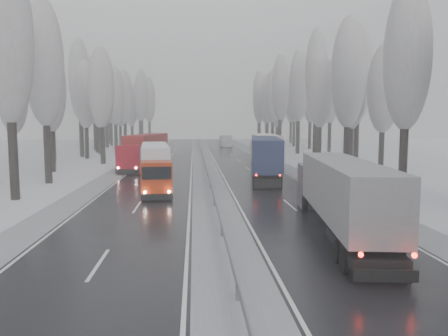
{
  "coord_description": "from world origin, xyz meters",
  "views": [
    {
      "loc": [
        -1.35,
        -17.44,
        5.75
      ],
      "look_at": [
        0.95,
        16.17,
        2.2
      ],
      "focal_mm": 35.0,
      "sensor_mm": 36.0,
      "label": 1
    }
  ],
  "objects": [
    {
      "name": "tree_32",
      "position": [
        16.63,
        89.21,
        11.18
      ],
      "size": [
        3.6,
        3.6,
        17.33
      ],
      "color": "black",
      "rests_on": "ground"
    },
    {
      "name": "tree_74",
      "position": [
        -15.07,
        99.33,
        12.67
      ],
      "size": [
        3.6,
        3.6,
        19.68
      ],
      "color": "black",
      "rests_on": "ground"
    },
    {
      "name": "shoulder_right",
      "position": [
        10.2,
        30.0,
        0.02
      ],
      "size": [
        2.4,
        200.0,
        0.04
      ],
      "primitive_type": "cube",
      "color": "#A0A3A8",
      "rests_on": "ground"
    },
    {
      "name": "truck_cream_box",
      "position": [
        7.7,
        38.03,
        2.44
      ],
      "size": [
        3.51,
        16.42,
        4.18
      ],
      "rotation": [
        0.0,
        0.0,
        -0.06
      ],
      "color": "#ACA998",
      "rests_on": "ground"
    },
    {
      "name": "tree_26",
      "position": [
        17.56,
        61.27,
        12.1
      ],
      "size": [
        3.6,
        3.6,
        18.78
      ],
      "color": "black",
      "rests_on": "ground"
    },
    {
      "name": "tree_39",
      "position": [
        21.55,
        120.73,
        10.45
      ],
      "size": [
        3.6,
        3.6,
        16.19
      ],
      "color": "black",
      "rests_on": "ground"
    },
    {
      "name": "tree_61",
      "position": [
        -23.52,
        38.2,
        9.02
      ],
      "size": [
        3.6,
        3.6,
        13.95
      ],
      "color": "black",
      "rests_on": "ground"
    },
    {
      "name": "box_truck_distant",
      "position": [
        5.92,
        83.11,
        1.44
      ],
      "size": [
        2.48,
        7.61,
        2.82
      ],
      "rotation": [
        0.0,
        0.0,
        0.02
      ],
      "color": "#B9BCC0",
      "rests_on": "ground"
    },
    {
      "name": "tree_78",
      "position": [
        -17.56,
        115.31,
        12.59
      ],
      "size": [
        3.6,
        3.6,
        19.55
      ],
      "color": "black",
      "rests_on": "ground"
    },
    {
      "name": "tree_38",
      "position": [
        18.73,
        116.73,
        11.59
      ],
      "size": [
        3.6,
        3.6,
        17.97
      ],
      "color": "black",
      "rests_on": "ground"
    },
    {
      "name": "tree_18",
      "position": [
        14.51,
        27.03,
        10.7
      ],
      "size": [
        3.6,
        3.6,
        16.58
      ],
      "color": "black",
      "rests_on": "ground"
    },
    {
      "name": "tree_69",
      "position": [
        -21.42,
        73.11,
        12.46
      ],
      "size": [
        3.6,
        3.6,
        19.35
      ],
      "color": "black",
      "rests_on": "ground"
    },
    {
      "name": "tree_58",
      "position": [
        -15.13,
        24.57,
        11.1
      ],
      "size": [
        3.6,
        3.6,
        17.21
      ],
      "color": "black",
      "rests_on": "ground"
    },
    {
      "name": "tree_28",
      "position": [
        16.34,
        71.95,
        12.64
      ],
      "size": [
        3.6,
        3.6,
        19.62
      ],
      "color": "black",
      "rests_on": "ground"
    },
    {
      "name": "truck_grey_tarp",
      "position": [
        6.05,
        4.2,
        2.25
      ],
      "size": [
        4.07,
        15.19,
        3.86
      ],
      "rotation": [
        0.0,
        0.0,
        -0.12
      ],
      "color": "#515257",
      "rests_on": "ground"
    },
    {
      "name": "tree_19",
      "position": [
        20.02,
        31.03,
        9.42
      ],
      "size": [
        3.6,
        3.6,
        14.57
      ],
      "color": "black",
      "rests_on": "ground"
    },
    {
      "name": "tree_72",
      "position": [
        -18.93,
        88.54,
        9.76
      ],
      "size": [
        3.6,
        3.6,
        15.11
      ],
      "color": "black",
      "rests_on": "ground"
    },
    {
      "name": "tree_30",
      "position": [
        16.56,
        81.7,
        11.52
      ],
      "size": [
        3.6,
        3.6,
        17.86
      ],
      "color": "black",
      "rests_on": "ground"
    },
    {
      "name": "ground",
      "position": [
        0.0,
        0.0,
        0.0
      ],
      "size": [
        260.0,
        260.0,
        0.0
      ],
      "primitive_type": "plane",
      "color": "white",
      "rests_on": "ground"
    },
    {
      "name": "tree_16",
      "position": [
        15.04,
        15.67,
        10.67
      ],
      "size": [
        3.6,
        3.6,
        16.53
      ],
      "color": "black",
      "rests_on": "ground"
    },
    {
      "name": "carriageway_right",
      "position": [
        5.25,
        30.0,
        0.01
      ],
      "size": [
        7.5,
        200.0,
        0.03
      ],
      "primitive_type": "cube",
      "color": "black",
      "rests_on": "ground"
    },
    {
      "name": "median_slush",
      "position": [
        0.0,
        30.0,
        0.02
      ],
      "size": [
        3.0,
        200.0,
        0.04
      ],
      "primitive_type": "cube",
      "color": "#A0A3A8",
      "rests_on": "ground"
    },
    {
      "name": "tree_56",
      "position": [
        -14.71,
        15.7,
        11.68
      ],
      "size": [
        3.6,
        3.6,
        18.12
      ],
      "color": "black",
      "rests_on": "ground"
    },
    {
      "name": "tree_68",
      "position": [
        -16.58,
        69.11,
        10.75
      ],
      "size": [
        3.6,
        3.6,
        16.65
      ],
      "color": "black",
      "rests_on": "ground"
    },
    {
      "name": "truck_blue_box",
      "position": [
        5.76,
        25.85,
        2.47
      ],
      "size": [
        4.67,
        16.62,
        4.23
      ],
      "rotation": [
        0.0,
        0.0,
        -0.13
      ],
      "color": "navy",
      "rests_on": "ground"
    },
    {
      "name": "tree_60",
      "position": [
        -17.75,
        34.2,
        9.59
      ],
      "size": [
        3.6,
        3.6,
        14.84
      ],
      "color": "black",
      "rests_on": "ground"
    },
    {
      "name": "tree_71",
      "position": [
        -21.09,
        83.19,
        12.63
      ],
      "size": [
        3.6,
        3.6,
        19.61
      ],
      "color": "black",
      "rests_on": "ground"
    },
    {
      "name": "tree_20",
      "position": [
        17.9,
        35.17,
        10.14
      ],
      "size": [
        3.6,
        3.6,
        15.71
      ],
      "color": "black",
      "rests_on": "ground"
    },
    {
      "name": "tree_63",
      "position": [
        -21.85,
        47.73,
        10.89
      ],
      "size": [
        3.6,
        3.6,
        16.88
      ],
      "color": "black",
      "rests_on": "ground"
    },
    {
      "name": "tree_66",
      "position": [
        -18.16,
        62.35,
        9.84
      ],
      "size": [
        3.6,
        3.6,
        15.23
      ],
      "color": "black",
      "rests_on": "ground"
    },
    {
      "name": "tree_31",
      "position": [
        22.48,
        85.7,
        11.97
      ],
      "size": [
        3.6,
        3.6,
        18.58
      ],
      "color": "black",
      "rests_on": "ground"
    },
    {
      "name": "tree_67",
      "position": [
        -19.54,
        66.35,
        11.03
      ],
      "size": [
        3.6,
        3.6,
        17.09
      ],
      "color": "black",
      "rests_on": "ground"
    },
    {
      "name": "tree_33",
      "position": [
        19.77,
        93.21,
        9.26
      ],
      "size": [
        3.6,
        3.6,
        14.33
      ],
      "color": "black",
      "rests_on": "ground"
    },
    {
      "name": "tree_64",
      "position": [
        -18.26,
        52.71,
        9.96
      ],
      "size": [
        3.6,
        3.6,
        15.42
      ],
      "color": "black",
      "rests_on": "ground"
    },
    {
      "name": "tree_29",
      "position": [
        23.71,
        75.95,
        11.67
      ],
      "size": [
        3.6,
        3.6,
        18.11
      ],
      "color": "black",
      "rests_on": "ground"
    },
    {
      "name": "truck_red_white",
      "position": [
        -4.84,
        21.64,
        2.17
      ],
      "size": [
        3.7,
        14.61,
        3.71
      ],
      "rotation": [
        0.0,
        0.0,
        0.1
      ],
      "color": "#B22909",
      "rests_on": "ground"
    },
    {
      "name": "carriageway_left",
      "position": [
        -5.25,
        30.0,
        0.01
      ],
      "size": [
        7.5,
        200.0,
        0.03
      ],
      "primitive_type": "cube",
      "color": "black",
      "rests_on": "ground"
    },
    {
      "name": "tree_25",
      "position": [
        24.81,
        55.02,
        12.52
      ],
      "size": [
        3.6,
        3.6,
        19.44
      ],
      "color": "black",
      "rests_on": "ground"
    },
    {
      "name": "tree_62",
      "position": [
        -13.94,
        43.73,
        10.36
      ],
      "size": [
        3.6,
        3.6,
        16.04
      ],
      "color": "black",
      "rests_on": "ground"
    },
    {
      "name": "tree_77",
      "position": [
        -19.66,
        112.72,
        9.26
      ],
      "size": [
        3.6,
        3.6,
        14.32
      ],
      "color": "black",
      "rests_on": "ground"
    },
    {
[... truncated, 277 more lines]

